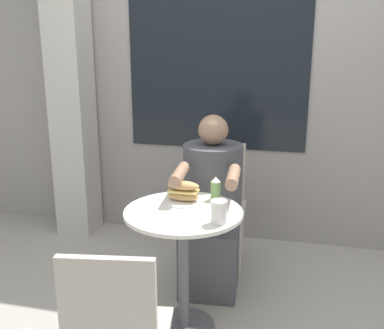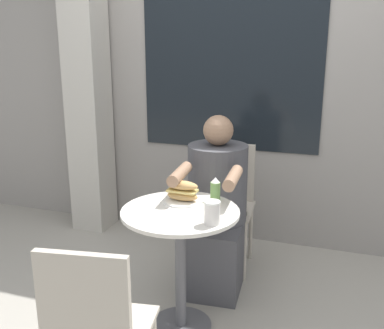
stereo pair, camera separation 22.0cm
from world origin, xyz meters
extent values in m
plane|color=gray|center=(0.00, 0.00, 0.00)|extent=(8.00, 8.00, 0.00)
cube|color=gray|center=(0.00, 1.34, 1.40)|extent=(8.00, 0.08, 2.80)
cube|color=black|center=(-0.07, 1.29, 1.64)|extent=(1.39, 0.01, 1.78)
cube|color=#B2ADA3|center=(-1.22, 1.13, 1.20)|extent=(0.29, 0.29, 2.40)
cylinder|color=beige|center=(0.00, 0.00, 0.70)|extent=(0.63, 0.63, 0.02)
cylinder|color=#515156|center=(0.00, 0.00, 0.36)|extent=(0.06, 0.06, 0.67)
cylinder|color=#515156|center=(0.00, 0.00, 0.01)|extent=(0.35, 0.35, 0.02)
cube|color=#ADA393|center=(0.05, 0.78, 0.44)|extent=(0.41, 0.41, 0.02)
cube|color=#ADA393|center=(0.04, 0.95, 0.66)|extent=(0.35, 0.06, 0.42)
cylinder|color=#ADA393|center=(0.23, 0.63, 0.21)|extent=(0.03, 0.03, 0.43)
cylinder|color=#ADA393|center=(-0.10, 0.60, 0.21)|extent=(0.03, 0.03, 0.43)
cylinder|color=#ADA393|center=(0.20, 0.95, 0.21)|extent=(0.03, 0.03, 0.43)
cylinder|color=#ADA393|center=(-0.13, 0.93, 0.21)|extent=(0.03, 0.03, 0.43)
cube|color=#424247|center=(0.05, 0.49, 0.23)|extent=(0.40, 0.50, 0.45)
cylinder|color=#424247|center=(0.05, 0.56, 0.70)|extent=(0.38, 0.38, 0.50)
sphere|color=#8E6B51|center=(0.05, 0.56, 1.04)|extent=(0.19, 0.19, 0.19)
cylinder|color=#8E6B51|center=(0.23, 0.23, 0.85)|extent=(0.09, 0.31, 0.07)
cylinder|color=#8E6B51|center=(-0.08, 0.20, 0.85)|extent=(0.09, 0.31, 0.07)
cube|color=#ADA393|center=(-0.05, -0.87, 0.66)|extent=(0.35, 0.09, 0.42)
cylinder|color=white|center=(-0.03, 0.13, 0.72)|extent=(0.22, 0.22, 0.01)
ellipsoid|color=tan|center=(-0.03, 0.13, 0.75)|extent=(0.18, 0.09, 0.05)
cube|color=#D6BC66|center=(-0.03, 0.13, 0.78)|extent=(0.17, 0.09, 0.01)
ellipsoid|color=tan|center=(-0.03, 0.13, 0.81)|extent=(0.18, 0.09, 0.05)
cylinder|color=silver|center=(0.21, -0.12, 0.77)|extent=(0.08, 0.08, 0.11)
cylinder|color=white|center=(0.21, -0.12, 0.83)|extent=(0.08, 0.08, 0.01)
cylinder|color=#66934C|center=(0.13, 0.21, 0.76)|extent=(0.06, 0.06, 0.11)
cone|color=white|center=(0.13, 0.21, 0.83)|extent=(0.05, 0.05, 0.03)
camera|label=1|loc=(0.56, -2.15, 1.58)|focal=42.00mm
camera|label=2|loc=(0.78, -2.09, 1.58)|focal=42.00mm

